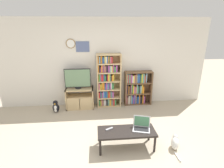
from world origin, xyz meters
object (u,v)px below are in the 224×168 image
object	(u,v)px
remote_near_laptop	(109,129)
television	(78,79)
bookshelf_short	(137,88)
laptop	(141,126)
penguin_figurine	(56,107)
bookshelf_tall	(108,81)
coffee_table	(126,132)
cat	(175,143)
tv_stand	(80,98)

from	to	relation	value
remote_near_laptop	television	bearing A→B (deg)	175.62
bookshelf_short	laptop	distance (m)	2.03
television	penguin_figurine	bearing A→B (deg)	-159.44
remote_near_laptop	bookshelf_tall	bearing A→B (deg)	150.15
laptop	remote_near_laptop	bearing A→B (deg)	-167.13
coffee_table	cat	size ratio (longest dim) A/B	2.14
television	remote_near_laptop	bearing A→B (deg)	-67.62
bookshelf_short	remote_near_laptop	distance (m)	2.21
laptop	cat	distance (m)	0.76
remote_near_laptop	penguin_figurine	xyz separation A→B (m)	(-1.41, 1.61, -0.24)
bookshelf_short	cat	size ratio (longest dim) A/B	1.97
remote_near_laptop	cat	distance (m)	1.36
laptop	bookshelf_short	bearing A→B (deg)	95.93
tv_stand	television	size ratio (longest dim) A/B	1.08
cat	tv_stand	bearing A→B (deg)	156.58
coffee_table	remote_near_laptop	distance (m)	0.35
cat	remote_near_laptop	bearing A→B (deg)	-167.15
coffee_table	laptop	world-z (taller)	laptop
tv_stand	cat	xyz separation A→B (m)	(2.05, -2.04, -0.18)
television	cat	xyz separation A→B (m)	(2.08, -2.05, -0.79)
bookshelf_short	penguin_figurine	world-z (taller)	bookshelf_short
television	laptop	distance (m)	2.40
coffee_table	tv_stand	bearing A→B (deg)	119.15
television	bookshelf_short	bearing A→B (deg)	3.47
tv_stand	remote_near_laptop	size ratio (longest dim) A/B	4.95
tv_stand	penguin_figurine	size ratio (longest dim) A/B	2.26
coffee_table	cat	bearing A→B (deg)	-7.11
bookshelf_tall	cat	bearing A→B (deg)	-60.36
coffee_table	penguin_figurine	xyz separation A→B (m)	(-1.74, 1.69, -0.19)
cat	penguin_figurine	bearing A→B (deg)	167.86
penguin_figurine	laptop	bearing A→B (deg)	-38.72
tv_stand	coffee_table	size ratio (longest dim) A/B	0.70
coffee_table	penguin_figurine	distance (m)	2.44
bookshelf_short	remote_near_laptop	size ratio (longest dim) A/B	6.52
remote_near_laptop	penguin_figurine	distance (m)	2.15
bookshelf_short	coffee_table	world-z (taller)	bookshelf_short
tv_stand	penguin_figurine	xyz separation A→B (m)	(-0.67, -0.23, -0.15)
television	cat	bearing A→B (deg)	-44.61
television	penguin_figurine	distance (m)	1.02
tv_stand	bookshelf_short	bearing A→B (deg)	3.78
bookshelf_short	laptop	bearing A→B (deg)	-100.14
tv_stand	bookshelf_tall	world-z (taller)	bookshelf_tall
bookshelf_tall	remote_near_laptop	distance (m)	1.97
television	bookshelf_tall	bearing A→B (deg)	5.26
bookshelf_tall	remote_near_laptop	bearing A→B (deg)	-93.09
cat	television	bearing A→B (deg)	156.88
laptop	remote_near_laptop	distance (m)	0.65
bookshelf_tall	laptop	xyz separation A→B (m)	(0.54, -1.97, -0.34)
bookshelf_tall	remote_near_laptop	world-z (taller)	bookshelf_tall
penguin_figurine	bookshelf_tall	bearing A→B (deg)	12.00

